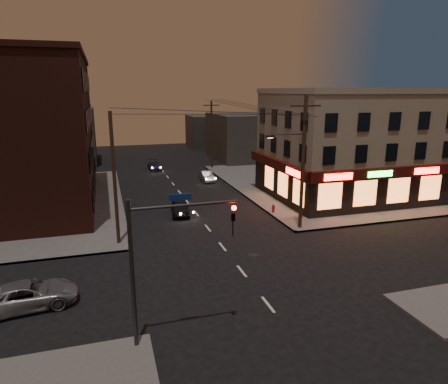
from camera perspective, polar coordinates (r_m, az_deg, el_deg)
name	(u,v)px	position (r m, az deg, el deg)	size (l,w,h in m)	color
ground	(242,271)	(24.18, 2.55, -11.23)	(120.00, 120.00, 0.00)	black
sidewalk_ne	(334,182)	(48.09, 15.43, 1.33)	(24.00, 28.00, 0.15)	#514F4C
pizza_building	(350,144)	(41.49, 17.54, 6.59)	(15.85, 12.85, 10.50)	gray
brick_apartment	(19,134)	(40.39, -27.22, 7.36)	(12.00, 20.00, 13.00)	#401B14
bg_building_ne_a	(246,137)	(62.71, 3.20, 7.90)	(10.00, 12.00, 7.00)	#3F3D3A
bg_building_nw	(63,136)	(63.15, -22.07, 7.39)	(9.00, 10.00, 8.00)	#3F3D3A
bg_building_ne_b	(211,132)	(75.46, -1.92, 8.60)	(8.00, 8.00, 6.00)	#3F3D3A
utility_pole_main	(302,155)	(30.21, 11.07, 5.15)	(4.20, 0.44, 10.00)	#382619
utility_pole_far	(212,135)	(54.73, -1.79, 8.20)	(0.26, 0.26, 9.00)	#382619
utility_pole_west	(115,179)	(27.68, -15.37, 1.75)	(0.24, 0.24, 9.00)	#382619
traffic_signal	(158,252)	(16.31, -9.47, -8.45)	(4.49, 0.32, 6.47)	#333538
suv_cross	(27,295)	(22.41, -26.28, -13.09)	(2.18, 4.72, 1.31)	gray
sedan_near	(180,207)	(34.66, -6.29, -2.18)	(1.52, 3.79, 1.29)	black
sedan_mid	(207,176)	(47.35, -2.48, 2.28)	(1.27, 3.64, 1.20)	slate
sedan_far	(154,165)	(55.05, -9.90, 3.76)	(1.64, 4.02, 1.17)	#1C1D39
fire_hydrant	(273,208)	(34.89, 7.08, -2.27)	(0.33, 0.33, 0.73)	maroon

